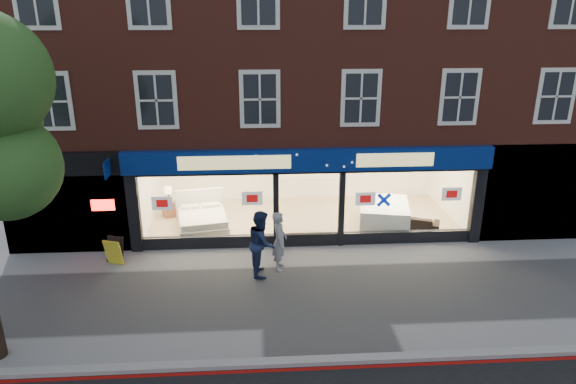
{
  "coord_description": "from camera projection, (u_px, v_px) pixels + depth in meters",
  "views": [
    {
      "loc": [
        -1.62,
        -12.14,
        7.25
      ],
      "look_at": [
        -0.7,
        2.5,
        2.06
      ],
      "focal_mm": 32.0,
      "sensor_mm": 36.0,
      "label": 1
    }
  ],
  "objects": [
    {
      "name": "sofa",
      "position": [
        413.0,
        222.0,
        17.71
      ],
      "size": [
        1.91,
        1.34,
        0.52
      ],
      "primitive_type": "imported",
      "rotation": [
        0.0,
        0.0,
        2.74
      ],
      "color": "black",
      "rests_on": "showroom_floor"
    },
    {
      "name": "showroom_floor",
      "position": [
        302.0,
        218.0,
        18.86
      ],
      "size": [
        11.0,
        4.5,
        0.1
      ],
      "primitive_type": "cube",
      "color": "tan",
      "rests_on": "ground"
    },
    {
      "name": "a_board",
      "position": [
        114.0,
        251.0,
        15.42
      ],
      "size": [
        0.63,
        0.51,
        0.85
      ],
      "primitive_type": "cube",
      "rotation": [
        0.0,
        0.0,
        -0.31
      ],
      "color": "gold",
      "rests_on": "ground"
    },
    {
      "name": "display_bed",
      "position": [
        202.0,
        219.0,
        17.78
      ],
      "size": [
        1.99,
        2.28,
        1.14
      ],
      "rotation": [
        0.0,
        0.0,
        0.18
      ],
      "color": "silver",
      "rests_on": "showroom_floor"
    },
    {
      "name": "pedestrian_blue",
      "position": [
        262.0,
        243.0,
        14.7
      ],
      "size": [
        0.75,
        0.95,
        1.94
      ],
      "primitive_type": "imported",
      "rotation": [
        0.0,
        0.0,
        1.58
      ],
      "color": "#192246",
      "rests_on": "ground"
    },
    {
      "name": "building",
      "position": [
        299.0,
        28.0,
        18.24
      ],
      "size": [
        19.0,
        8.26,
        10.3
      ],
      "color": "maroon",
      "rests_on": "ground"
    },
    {
      "name": "kerb_line",
      "position": [
        337.0,
        368.0,
        11.02
      ],
      "size": [
        60.0,
        0.1,
        0.01
      ],
      "primitive_type": "cube",
      "color": "#8C0A07",
      "rests_on": "ground"
    },
    {
      "name": "ground",
      "position": [
        320.0,
        293.0,
        13.94
      ],
      "size": [
        120.0,
        120.0,
        0.0
      ],
      "primitive_type": "plane",
      "color": "gray",
      "rests_on": "ground"
    },
    {
      "name": "pedestrian_grey",
      "position": [
        279.0,
        241.0,
        15.0
      ],
      "size": [
        0.49,
        0.69,
        1.8
      ],
      "primitive_type": "imported",
      "rotation": [
        0.0,
        0.0,
        1.47
      ],
      "color": "#97989E",
      "rests_on": "ground"
    },
    {
      "name": "kerb_stone",
      "position": [
        336.0,
        360.0,
        11.19
      ],
      "size": [
        60.0,
        0.25,
        0.12
      ],
      "primitive_type": "cube",
      "color": "gray",
      "rests_on": "ground"
    },
    {
      "name": "bedside_table",
      "position": [
        170.0,
        209.0,
        18.86
      ],
      "size": [
        0.59,
        0.59,
        0.55
      ],
      "primitive_type": "cube",
      "rotation": [
        0.0,
        0.0,
        0.41
      ],
      "color": "brown",
      "rests_on": "showroom_floor"
    },
    {
      "name": "mattress_stack",
      "position": [
        384.0,
        214.0,
        17.99
      ],
      "size": [
        2.04,
        2.38,
        0.82
      ],
      "rotation": [
        0.0,
        0.0,
        -0.21
      ],
      "color": "white",
      "rests_on": "showroom_floor"
    }
  ]
}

